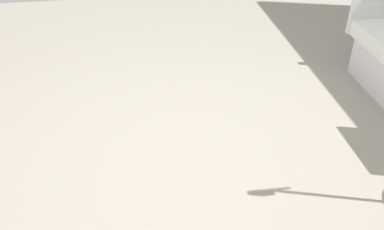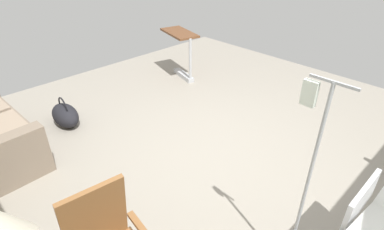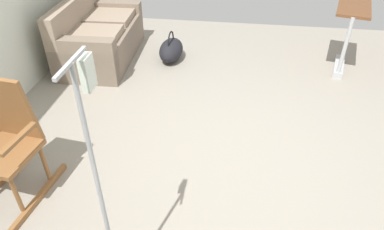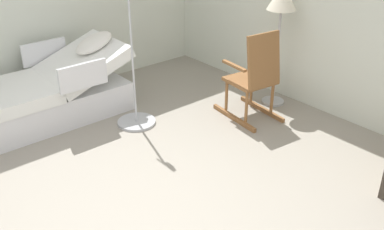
% 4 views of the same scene
% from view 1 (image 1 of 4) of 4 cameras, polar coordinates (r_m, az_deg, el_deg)
% --- Properties ---
extents(ground_plane, '(7.14, 7.14, 0.00)m').
position_cam_1_polar(ground_plane, '(3.02, -1.00, -5.88)').
color(ground_plane, gray).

